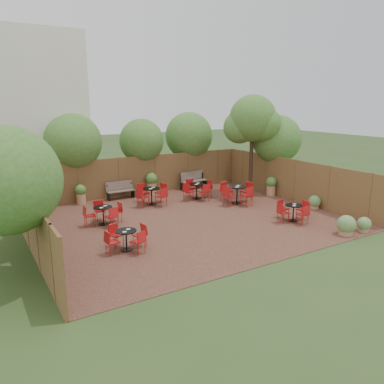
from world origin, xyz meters
TOP-DOWN VIEW (x-y plane):
  - ground at (0.00, 0.00)m, footprint 80.00×80.00m
  - courtyard_paving at (0.00, 0.00)m, footprint 12.00×10.00m
  - fence_back at (0.00, 5.00)m, footprint 12.00×0.08m
  - fence_left at (-6.00, 0.00)m, footprint 0.08×10.00m
  - fence_right at (6.00, 0.00)m, footprint 0.08×10.00m
  - neighbour_building at (-4.50, 8.00)m, footprint 5.00×4.00m
  - overhang_foliage at (-1.60, 2.64)m, footprint 15.96×11.01m
  - courtyard_tree at (5.11, 2.21)m, footprint 2.59×2.49m
  - park_bench_left at (-1.14, 4.62)m, footprint 1.39×0.44m
  - park_bench_right at (3.08, 4.63)m, footprint 1.57×0.67m
  - bistro_tables at (0.59, 0.88)m, footprint 8.28×6.70m
  - planters at (-0.83, 3.91)m, footprint 11.86×4.05m
  - low_shrubs at (4.65, -3.74)m, footprint 2.33×3.61m

SIDE VIEW (x-z plane):
  - ground at x=0.00m, z-range 0.00..0.00m
  - courtyard_paving at x=0.00m, z-range 0.00..0.02m
  - low_shrubs at x=4.65m, z-range -0.03..0.70m
  - bistro_tables at x=0.59m, z-range -0.02..0.93m
  - park_bench_left at x=-1.14m, z-range 0.03..0.89m
  - park_bench_right at x=3.08m, z-range 0.03..0.97m
  - planters at x=-0.83m, z-range 0.03..1.13m
  - fence_back at x=0.00m, z-range 0.00..2.00m
  - fence_left at x=-6.00m, z-range 0.00..2.00m
  - fence_right at x=6.00m, z-range 0.00..2.00m
  - overhang_foliage at x=-1.60m, z-range 1.39..4.15m
  - courtyard_tree at x=5.11m, z-range 1.19..6.23m
  - neighbour_building at x=-4.50m, z-range 0.00..8.00m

